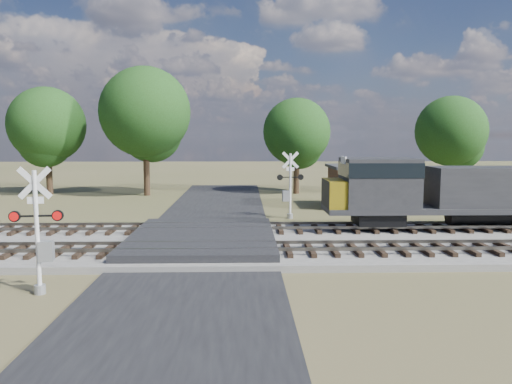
{
  "coord_description": "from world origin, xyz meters",
  "views": [
    {
      "loc": [
        2.03,
        -23.71,
        5.44
      ],
      "look_at": [
        2.68,
        2.0,
        2.51
      ],
      "focal_mm": 35.0,
      "sensor_mm": 36.0,
      "label": 1
    }
  ],
  "objects": [
    {
      "name": "ballast_bed",
      "position": [
        10.0,
        0.5,
        0.15
      ],
      "size": [
        140.0,
        10.0,
        0.3
      ],
      "primitive_type": "cube",
      "color": "gray",
      "rests_on": "ground"
    },
    {
      "name": "crossing_panel",
      "position": [
        0.0,
        0.5,
        0.32
      ],
      "size": [
        7.0,
        9.0,
        0.62
      ],
      "primitive_type": "cube",
      "color": "#262628",
      "rests_on": "ground"
    },
    {
      "name": "crossing_signal_near",
      "position": [
        -4.91,
        -6.84,
        1.83
      ],
      "size": [
        1.77,
        0.41,
        4.4
      ],
      "rotation": [
        0.0,
        0.0,
        0.12
      ],
      "color": "silver",
      "rests_on": "ground"
    },
    {
      "name": "track_far",
      "position": [
        3.12,
        3.0,
        0.41
      ],
      "size": [
        140.0,
        2.6,
        0.33
      ],
      "color": "black",
      "rests_on": "ballast_bed"
    },
    {
      "name": "crossing_signal_far",
      "position": [
        4.99,
        8.58,
        1.83
      ],
      "size": [
        1.77,
        0.41,
        4.4
      ],
      "rotation": [
        0.0,
        0.0,
        3.26
      ],
      "color": "silver",
      "rests_on": "ground"
    },
    {
      "name": "track_near",
      "position": [
        3.12,
        -2.0,
        0.41
      ],
      "size": [
        140.0,
        2.6,
        0.33
      ],
      "color": "black",
      "rests_on": "ballast_bed"
    },
    {
      "name": "ground",
      "position": [
        0.0,
        0.0,
        0.0
      ],
      "size": [
        160.0,
        160.0,
        0.0
      ],
      "primitive_type": "plane",
      "color": "#494E29",
      "rests_on": "ground"
    },
    {
      "name": "treeline",
      "position": [
        4.75,
        21.55,
        6.3
      ],
      "size": [
        77.66,
        9.24,
        11.53
      ],
      "color": "black",
      "rests_on": "ground"
    },
    {
      "name": "equipment_shed",
      "position": [
        10.89,
        13.48,
        1.62
      ],
      "size": [
        4.75,
        4.75,
        3.2
      ],
      "rotation": [
        0.0,
        0.0,
        0.01
      ],
      "color": "#4A281F",
      "rests_on": "ground"
    },
    {
      "name": "road",
      "position": [
        0.0,
        0.0,
        0.04
      ],
      "size": [
        7.0,
        60.0,
        0.08
      ],
      "primitive_type": "cube",
      "color": "black",
      "rests_on": "ground"
    }
  ]
}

